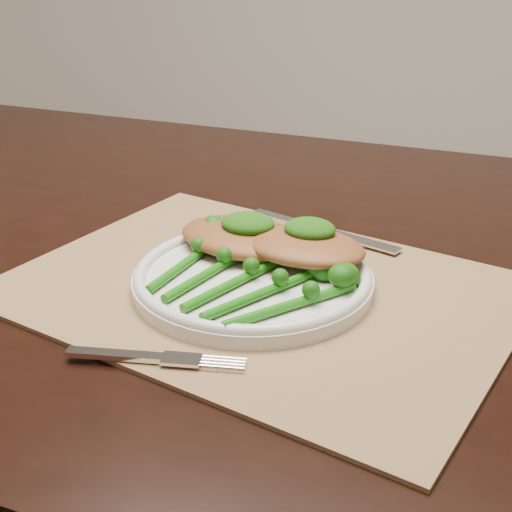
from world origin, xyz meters
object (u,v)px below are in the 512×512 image
(dining_table, at_px, (222,477))
(dinner_plate, at_px, (253,277))
(placemat, at_px, (260,290))
(broccolini_bundle, at_px, (237,282))
(chicken_fillet_left, at_px, (241,237))

(dining_table, bearing_deg, dinner_plate, -51.45)
(placemat, relative_size, dinner_plate, 2.03)
(broccolini_bundle, bearing_deg, placemat, 89.02)
(placemat, relative_size, chicken_fillet_left, 3.47)
(dining_table, relative_size, broccolini_bundle, 7.25)
(dinner_plate, height_order, broccolini_bundle, broccolini_bundle)
(placemat, distance_m, chicken_fillet_left, 0.07)
(dinner_plate, height_order, chicken_fillet_left, chicken_fillet_left)
(dining_table, height_order, broccolini_bundle, broccolini_bundle)
(dining_table, height_order, placemat, placemat)
(chicken_fillet_left, height_order, broccolini_bundle, chicken_fillet_left)
(dinner_plate, bearing_deg, dining_table, 126.28)
(chicken_fillet_left, bearing_deg, dining_table, 142.56)
(dinner_plate, xyz_separation_m, chicken_fillet_left, (-0.03, 0.05, 0.02))
(chicken_fillet_left, bearing_deg, broccolini_bundle, -59.17)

